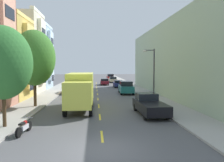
# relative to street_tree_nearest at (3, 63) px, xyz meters

# --- Properties ---
(ground_plane) EXTENTS (160.00, 160.00, 0.00)m
(ground_plane) POSITION_rel_street_tree_nearest_xyz_m (6.40, 25.86, -4.37)
(ground_plane) COLOR #4C4C4F
(sidewalk_left) EXTENTS (3.20, 120.00, 0.14)m
(sidewalk_left) POSITION_rel_street_tree_nearest_xyz_m (-0.70, 23.86, -4.30)
(sidewalk_left) COLOR #99968E
(sidewalk_left) RESTS_ON ground_plane
(sidewalk_right) EXTENTS (3.20, 120.00, 0.14)m
(sidewalk_right) POSITION_rel_street_tree_nearest_xyz_m (13.50, 23.86, -4.30)
(sidewalk_right) COLOR #99968E
(sidewalk_right) RESTS_ON ground_plane
(lane_centerline_dashes) EXTENTS (0.14, 47.20, 0.01)m
(lane_centerline_dashes) POSITION_rel_street_tree_nearest_xyz_m (6.40, 20.36, -4.37)
(lane_centerline_dashes) COLOR yellow
(lane_centerline_dashes) RESTS_ON ground_plane
(townhouse_fourth_cream) EXTENTS (12.26, 6.52, 12.46)m
(townhouse_fourth_cream) POSITION_rel_street_tree_nearest_xyz_m (-8.02, 19.73, 1.66)
(townhouse_fourth_cream) COLOR beige
(townhouse_fourth_cream) RESTS_ON ground_plane
(townhouse_fifth_powder_blue) EXTENTS (14.22, 6.52, 11.73)m
(townhouse_fifth_powder_blue) POSITION_rel_street_tree_nearest_xyz_m (-9.00, 26.45, 1.29)
(townhouse_fifth_powder_blue) COLOR #9EB7CC
(townhouse_fifth_powder_blue) RESTS_ON ground_plane
(apartment_block_opposite) EXTENTS (10.00, 36.00, 10.17)m
(apartment_block_opposite) POSITION_rel_street_tree_nearest_xyz_m (20.10, 15.86, 0.72)
(apartment_block_opposite) COLOR #99AD8E
(apartment_block_opposite) RESTS_ON ground_plane
(street_tree_nearest) EXTENTS (3.77, 3.77, 6.66)m
(street_tree_nearest) POSITION_rel_street_tree_nearest_xyz_m (0.00, 0.00, 0.00)
(street_tree_nearest) COLOR #47331E
(street_tree_nearest) RESTS_ON sidewalk_left
(street_tree_second) EXTENTS (4.14, 4.14, 7.62)m
(street_tree_second) POSITION_rel_street_tree_nearest_xyz_m (0.00, 7.58, 0.61)
(street_tree_second) COLOR #47331E
(street_tree_second) RESTS_ON sidewalk_left
(street_lamp) EXTENTS (1.35, 0.28, 5.93)m
(street_lamp) POSITION_rel_street_tree_nearest_xyz_m (12.33, 8.80, -0.74)
(street_lamp) COLOR #38383D
(street_lamp) RESTS_ON sidewalk_right
(delivery_box_truck) EXTENTS (2.43, 7.80, 3.46)m
(delivery_box_truck) POSITION_rel_street_tree_nearest_xyz_m (4.60, 6.40, -2.42)
(delivery_box_truck) COLOR #D8D84C
(delivery_box_truck) RESTS_ON ground_plane
(parked_wagon_champagne) EXTENTS (1.92, 4.74, 1.50)m
(parked_wagon_champagne) POSITION_rel_street_tree_nearest_xyz_m (10.71, 42.03, -3.57)
(parked_wagon_champagne) COLOR tan
(parked_wagon_champagne) RESTS_ON ground_plane
(parked_pickup_forest) EXTENTS (2.07, 5.33, 1.73)m
(parked_pickup_forest) POSITION_rel_street_tree_nearest_xyz_m (2.01, 33.95, -3.54)
(parked_pickup_forest) COLOR #194C28
(parked_pickup_forest) RESTS_ON ground_plane
(parked_wagon_charcoal) EXTENTS (1.96, 4.75, 1.50)m
(parked_wagon_charcoal) POSITION_rel_street_tree_nearest_xyz_m (2.05, 40.49, -3.57)
(parked_wagon_charcoal) COLOR #333338
(parked_wagon_charcoal) RESTS_ON ground_plane
(parked_sedan_navy) EXTENTS (1.86, 4.52, 1.43)m
(parked_sedan_navy) POSITION_rel_street_tree_nearest_xyz_m (10.70, 28.59, -3.62)
(parked_sedan_navy) COLOR navy
(parked_sedan_navy) RESTS_ON ground_plane
(parked_wagon_white) EXTENTS (1.89, 4.73, 1.50)m
(parked_wagon_white) POSITION_rel_street_tree_nearest_xyz_m (2.20, 28.11, -3.57)
(parked_wagon_white) COLOR silver
(parked_wagon_white) RESTS_ON ground_plane
(parked_pickup_black) EXTENTS (2.13, 5.35, 1.73)m
(parked_pickup_black) POSITION_rel_street_tree_nearest_xyz_m (10.69, 3.52, -3.54)
(parked_pickup_black) COLOR black
(parked_pickup_black) RESTS_ON ground_plane
(parked_wagon_orange) EXTENTS (1.89, 4.73, 1.50)m
(parked_wagon_orange) POSITION_rel_street_tree_nearest_xyz_m (2.19, 19.48, -3.57)
(parked_wagon_orange) COLOR orange
(parked_wagon_orange) RESTS_ON ground_plane
(parked_suv_red) EXTENTS (2.07, 4.85, 1.93)m
(parked_suv_red) POSITION_rel_street_tree_nearest_xyz_m (10.71, 50.56, -3.38)
(parked_suv_red) COLOR #AD1E1E
(parked_suv_red) RESTS_ON ground_plane
(parked_suv_teal) EXTENTS (2.06, 4.84, 1.93)m
(parked_suv_teal) POSITION_rel_street_tree_nearest_xyz_m (10.74, 18.09, -3.38)
(parked_suv_teal) COLOR #195B60
(parked_suv_teal) RESTS_ON ground_plane
(moving_burgundy_sedan) EXTENTS (1.80, 4.50, 1.43)m
(moving_burgundy_sedan) POSITION_rel_street_tree_nearest_xyz_m (8.20, 34.59, -3.62)
(moving_burgundy_sedan) COLOR maroon
(moving_burgundy_sedan) RESTS_ON ground_plane
(parked_motorcycle) EXTENTS (0.62, 2.05, 0.90)m
(parked_motorcycle) POSITION_rel_street_tree_nearest_xyz_m (1.65, -1.29, -3.96)
(parked_motorcycle) COLOR black
(parked_motorcycle) RESTS_ON ground_plane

